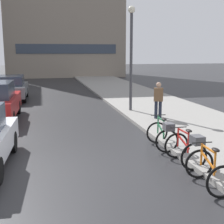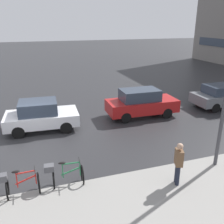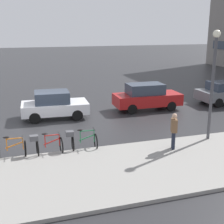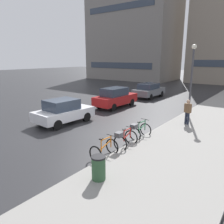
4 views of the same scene
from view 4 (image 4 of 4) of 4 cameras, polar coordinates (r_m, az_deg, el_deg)
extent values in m
plane|color=#28282B|center=(13.25, -8.75, -5.07)|extent=(140.00, 140.00, 0.00)
cube|color=gray|center=(19.38, 27.04, -0.14)|extent=(4.80, 60.00, 0.14)
torus|color=black|center=(10.04, 0.02, -9.00)|extent=(0.74, 0.09, 0.73)
torus|color=black|center=(9.31, -4.29, -10.96)|extent=(0.74, 0.09, 0.73)
cube|color=orange|center=(9.43, -2.84, -8.76)|extent=(0.04, 0.04, 0.56)
cube|color=orange|center=(9.88, -0.28, -7.70)|extent=(0.04, 0.04, 0.54)
cube|color=orange|center=(9.57, -1.54, -6.92)|extent=(0.07, 0.65, 0.04)
cube|color=orange|center=(9.65, -1.63, -8.55)|extent=(0.07, 0.73, 0.26)
ellipsoid|color=black|center=(9.31, -2.86, -7.00)|extent=(0.15, 0.27, 0.07)
cylinder|color=black|center=(9.78, -0.29, -6.12)|extent=(0.50, 0.05, 0.03)
torus|color=black|center=(11.14, 5.00, -6.61)|extent=(0.76, 0.08, 0.75)
torus|color=black|center=(10.34, 2.15, -8.24)|extent=(0.76, 0.08, 0.75)
cube|color=red|center=(10.50, 3.15, -6.22)|extent=(0.04, 0.04, 0.58)
cube|color=red|center=(10.99, 4.83, -5.42)|extent=(0.04, 0.04, 0.54)
cube|color=red|center=(10.66, 4.03, -4.60)|extent=(0.06, 0.60, 0.04)
cube|color=red|center=(10.74, 3.94, -6.08)|extent=(0.06, 0.69, 0.25)
ellipsoid|color=black|center=(10.39, 3.17, -4.56)|extent=(0.15, 0.26, 0.07)
cylinder|color=black|center=(10.90, 4.86, -3.99)|extent=(0.50, 0.04, 0.03)
cube|color=#4C4C51|center=(10.08, 1.80, -5.93)|extent=(0.29, 0.35, 0.22)
torus|color=black|center=(12.41, 8.76, -4.59)|extent=(0.74, 0.11, 0.74)
torus|color=black|center=(11.60, 6.03, -5.84)|extent=(0.74, 0.11, 0.74)
cube|color=#237042|center=(11.77, 7.00, -4.09)|extent=(0.04, 0.04, 0.58)
cube|color=#237042|center=(12.26, 8.62, -3.35)|extent=(0.04, 0.04, 0.60)
cube|color=#237042|center=(11.94, 7.87, -2.55)|extent=(0.08, 0.61, 0.04)
cube|color=#237042|center=(12.01, 7.75, -4.03)|extent=(0.08, 0.70, 0.25)
ellipsoid|color=black|center=(11.67, 7.05, -2.60)|extent=(0.16, 0.27, 0.07)
cylinder|color=black|center=(12.17, 8.67, -1.91)|extent=(0.50, 0.06, 0.03)
cube|color=#4C4C51|center=(11.35, 5.75, -3.73)|extent=(0.30, 0.36, 0.22)
cube|color=silver|center=(14.99, -12.43, -0.45)|extent=(2.19, 4.00, 0.63)
cube|color=#2D3847|center=(14.75, -13.05, 1.90)|extent=(1.72, 2.09, 0.68)
cylinder|color=black|center=(16.45, -10.90, -0.22)|extent=(0.26, 0.65, 0.64)
cylinder|color=black|center=(15.15, -6.73, -1.28)|extent=(0.26, 0.65, 0.64)
cylinder|color=black|center=(15.13, -18.03, -1.92)|extent=(0.26, 0.65, 0.64)
cylinder|color=black|center=(13.70, -14.14, -3.28)|extent=(0.26, 0.65, 0.64)
cube|color=#AD1919|center=(19.44, 0.96, 3.33)|extent=(1.90, 4.41, 0.74)
cube|color=#2D3847|center=(19.18, 0.65, 5.33)|extent=(1.53, 2.37, 0.67)
cylinder|color=black|center=(21.04, 1.49, 3.12)|extent=(0.24, 0.65, 0.64)
cylinder|color=black|center=(20.14, 5.11, 2.58)|extent=(0.24, 0.65, 0.64)
cylinder|color=black|center=(18.99, -3.45, 1.91)|extent=(0.24, 0.65, 0.64)
cylinder|color=black|center=(17.99, 0.33, 1.25)|extent=(0.24, 0.65, 0.64)
cube|color=slate|center=(24.58, 9.66, 5.30)|extent=(1.96, 4.25, 0.67)
cube|color=#2D3847|center=(24.35, 9.54, 6.71)|extent=(1.60, 2.34, 0.58)
cylinder|color=black|center=(26.18, 9.31, 5.10)|extent=(0.22, 0.64, 0.64)
cylinder|color=black|center=(25.42, 12.76, 4.67)|extent=(0.22, 0.64, 0.64)
cylinder|color=black|center=(23.92, 6.31, 4.36)|extent=(0.22, 0.64, 0.64)
cylinder|color=black|center=(23.09, 10.00, 3.89)|extent=(0.22, 0.64, 0.64)
cylinder|color=#1E2333|center=(14.80, 18.71, -1.77)|extent=(0.14, 0.14, 0.91)
cylinder|color=#1E2333|center=(14.69, 19.25, -1.93)|extent=(0.14, 0.14, 0.91)
cube|color=brown|center=(14.57, 19.21, 0.97)|extent=(0.46, 0.37, 0.58)
sphere|color=tan|center=(14.48, 19.34, 2.63)|extent=(0.22, 0.22, 0.22)
cylinder|color=#424247|center=(16.64, 19.91, 6.79)|extent=(0.14, 0.14, 4.88)
sphere|color=#F2EACC|center=(16.55, 20.67, 15.67)|extent=(0.34, 0.34, 0.34)
cylinder|color=#2D5133|center=(7.88, -3.51, -14.99)|extent=(0.49, 0.49, 0.94)
cylinder|color=black|center=(7.65, -3.56, -11.69)|extent=(0.51, 0.51, 0.06)
cube|color=gray|center=(46.54, 5.51, 18.47)|extent=(17.03, 9.84, 15.93)
cube|color=#333D4C|center=(42.28, 1.73, 12.07)|extent=(13.96, 0.06, 1.10)
cube|color=#333D4C|center=(43.16, 1.84, 25.72)|extent=(13.96, 0.06, 1.10)
camera|label=1|loc=(9.32, -47.03, 1.70)|focal=50.00mm
camera|label=2|loc=(9.35, 53.35, 16.89)|focal=40.00mm
camera|label=3|loc=(10.16, 83.66, 7.62)|focal=50.00mm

